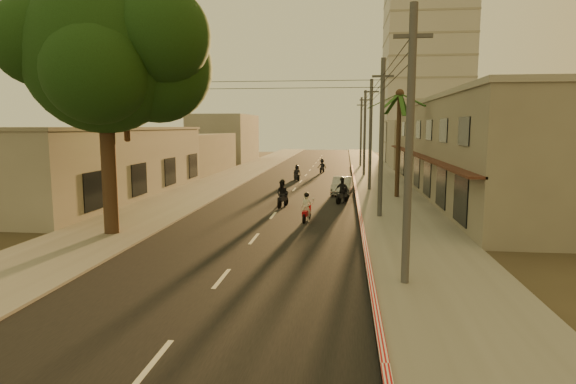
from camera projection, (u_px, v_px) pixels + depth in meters
name	position (u px, v px, depth m)	size (l,w,h in m)	color
ground	(245.00, 250.00, 20.56)	(160.00, 160.00, 0.00)	#383023
road	(294.00, 189.00, 40.24)	(10.00, 140.00, 0.02)	black
sidewalk_right	(385.00, 190.00, 39.36)	(5.00, 140.00, 0.12)	slate
sidewalk_left	(207.00, 188.00, 41.11)	(5.00, 140.00, 0.12)	slate
curb_stripe	(357.00, 198.00, 34.71)	(0.20, 60.00, 0.20)	red
shophouse_row	(476.00, 148.00, 36.15)	(8.80, 34.20, 7.30)	gray
left_building	(98.00, 162.00, 35.62)	(8.20, 24.20, 5.20)	gray
distant_tower	(426.00, 68.00, 71.91)	(12.10, 12.10, 28.00)	#B7B5B2
broadleaf_tree	(113.00, 56.00, 22.30)	(9.60, 8.70, 12.10)	black
palm_tree	(400.00, 100.00, 34.41)	(5.00, 5.00, 8.20)	black
utility_poles	(371.00, 110.00, 38.64)	(1.20, 48.26, 9.00)	#38383A
filler_right	(421.00, 144.00, 62.80)	(8.00, 14.00, 6.00)	gray
filler_left_near	(186.00, 153.00, 55.35)	(8.00, 14.00, 4.40)	gray
filler_left_far	(225.00, 138.00, 72.89)	(8.00, 14.00, 7.00)	gray
scooter_red	(307.00, 209.00, 26.53)	(0.75, 1.68, 1.65)	black
scooter_mid_a	(283.00, 195.00, 31.31)	(1.12, 1.85, 1.85)	black
scooter_mid_b	(342.00, 191.00, 32.93)	(1.33, 1.74, 1.83)	black
scooter_far_a	(297.00, 173.00, 46.82)	(1.08, 1.52, 1.58)	black
scooter_far_b	(322.00, 166.00, 54.63)	(1.26, 1.66, 1.65)	black
parked_car	(342.00, 186.00, 37.42)	(1.70, 4.16, 1.34)	#9A9DA2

